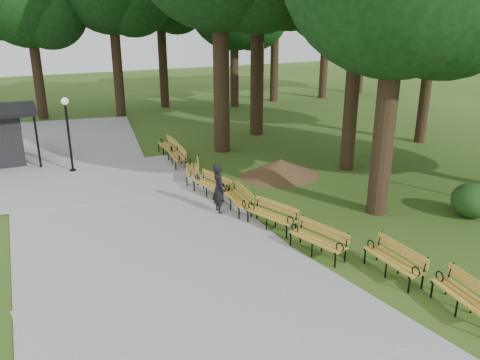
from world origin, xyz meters
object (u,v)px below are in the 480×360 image
bench_6 (192,170)px  bench_7 (177,156)px  bench_1 (393,261)px  bench_8 (168,147)px  bench_2 (317,240)px  person (219,188)px  bench_3 (271,216)px  dirt_mound (280,168)px  bench_5 (211,186)px  lamp_post (67,119)px  bench_4 (236,198)px  bench_0 (466,298)px

bench_6 → bench_7: 2.24m
bench_1 → bench_8: (-1.43, 13.64, 0.00)m
bench_7 → bench_2: bearing=11.4°
bench_1 → person: bearing=-158.0°
bench_1 → bench_3: bearing=-160.5°
bench_2 → dirt_mound: bearing=142.6°
bench_1 → bench_2: 2.15m
dirt_mound → bench_5: bench_5 is taller
bench_3 → bench_8: size_ratio=1.00×
lamp_post → dirt_mound: lamp_post is taller
bench_6 → bench_7: size_ratio=1.00×
lamp_post → bench_3: (4.69, -9.12, -1.90)m
bench_7 → bench_8: (0.18, 1.75, 0.00)m
bench_7 → bench_8: same height
bench_2 → bench_4: 4.04m
dirt_mound → bench_8: bench_8 is taller
bench_0 → bench_8: same height
dirt_mound → bench_7: bearing=134.1°
bench_1 → bench_5: (-1.85, 7.49, 0.00)m
lamp_post → bench_3: size_ratio=1.72×
bench_1 → bench_6: 9.81m
lamp_post → bench_1: (6.00, -13.10, -1.90)m
person → bench_6: bearing=-3.1°
person → bench_7: bearing=-1.7°
bench_0 → bench_4: bearing=-158.2°
bench_3 → bench_4: (-0.28, 1.89, 0.00)m
bench_3 → bench_6: 5.68m
person → bench_1: bearing=-154.9°
person → bench_4: person is taller
bench_3 → bench_7: 7.91m
bench_2 → bench_7: bearing=169.2°
bench_0 → lamp_post: bearing=-148.7°
lamp_post → bench_2: 12.42m
bench_5 → bench_2: bearing=-4.2°
bench_1 → bench_5: size_ratio=1.00×
bench_6 → bench_7: (0.15, 2.24, 0.00)m
lamp_post → dirt_mound: size_ratio=1.13×
bench_0 → bench_6: size_ratio=1.00×
bench_6 → bench_1: bearing=31.1°
dirt_mound → bench_6: bench_6 is taller
bench_2 → person: bearing=-177.6°
bench_1 → bench_4: (-1.60, 5.87, 0.00)m
lamp_post → bench_7: (4.39, -1.21, -1.90)m
bench_7 → bench_1: bearing=15.9°
bench_0 → bench_7: bearing=-163.6°
bench_2 → bench_6: (-0.71, 7.78, 0.00)m
lamp_post → bench_3: 10.43m
person → dirt_mound: (4.02, 2.46, -0.53)m
bench_8 → bench_3: bearing=2.6°
bench_1 → dirt_mound: bearing=169.4°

